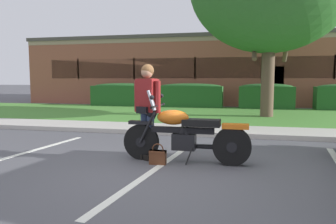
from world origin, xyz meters
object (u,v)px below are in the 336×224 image
object	(u,v)px
rider_person	(147,104)
brick_building	(206,72)
hedge_left	(122,94)
hedge_center_right	(266,96)
hedge_center_left	(190,95)
handbag	(158,156)
motorcycle	(190,134)

from	to	relation	value
rider_person	brick_building	size ratio (longest dim) A/B	0.08
hedge_left	hedge_center_right	distance (m)	7.34
hedge_center_right	brick_building	world-z (taller)	brick_building
hedge_left	hedge_center_right	bearing A→B (deg)	0.00
hedge_center_left	hedge_center_right	world-z (taller)	same
handbag	motorcycle	bearing A→B (deg)	26.98
handbag	hedge_center_right	world-z (taller)	hedge_center_right
brick_building	hedge_center_left	bearing A→B (deg)	-90.32
hedge_left	hedge_center_right	xyz separation A→B (m)	(7.34, 0.00, 0.00)
motorcycle	brick_building	size ratio (longest dim) A/B	0.11
hedge_left	hedge_center_left	distance (m)	3.67
rider_person	motorcycle	bearing A→B (deg)	-5.04
hedge_left	brick_building	xyz separation A→B (m)	(3.71, 6.76, 1.31)
rider_person	hedge_left	size ratio (longest dim) A/B	0.54
motorcycle	hedge_center_right	world-z (taller)	motorcycle
motorcycle	rider_person	world-z (taller)	rider_person
motorcycle	hedge_center_left	xyz separation A→B (m)	(-1.71, 10.67, 0.16)
hedge_left	hedge_center_right	world-z (taller)	same
hedge_center_left	hedge_center_right	distance (m)	3.67
motorcycle	handbag	world-z (taller)	motorcycle
rider_person	hedge_center_left	size ratio (longest dim) A/B	0.53
hedge_left	motorcycle	bearing A→B (deg)	-63.24
motorcycle	hedge_center_right	size ratio (longest dim) A/B	0.88
rider_person	hedge_left	world-z (taller)	rider_person
handbag	hedge_center_left	size ratio (longest dim) A/B	0.11
brick_building	hedge_center_right	bearing A→B (deg)	-61.77
motorcycle	handbag	distance (m)	0.66
rider_person	hedge_center_left	world-z (taller)	rider_person
hedge_center_right	rider_person	bearing A→B (deg)	-104.50
hedge_center_left	rider_person	bearing A→B (deg)	-85.00
motorcycle	rider_person	size ratio (longest dim) A/B	1.31
rider_person	hedge_center_left	distance (m)	10.65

